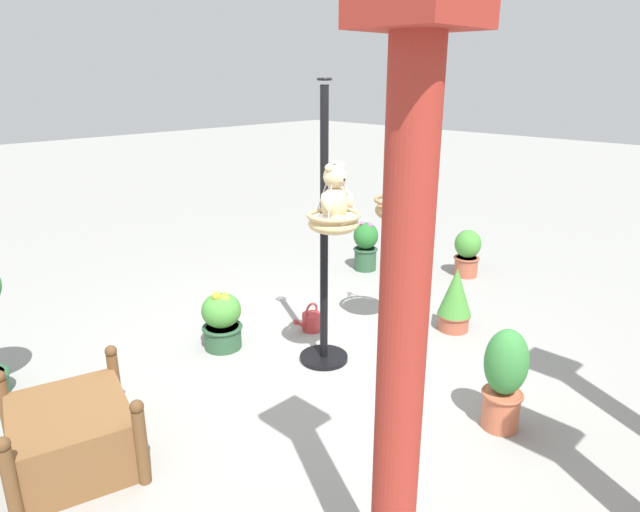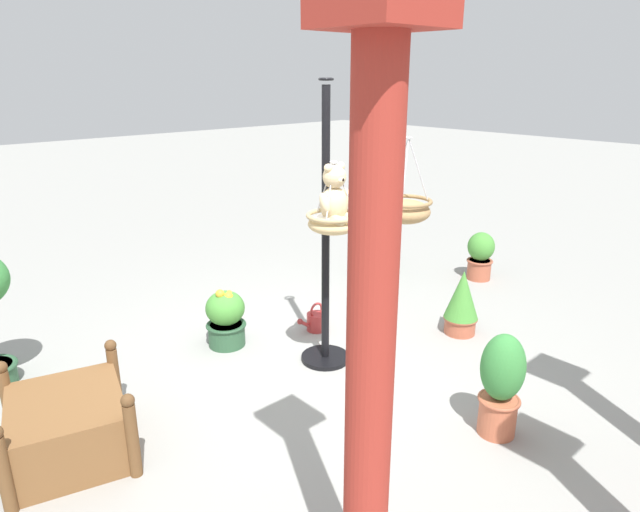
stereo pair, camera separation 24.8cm
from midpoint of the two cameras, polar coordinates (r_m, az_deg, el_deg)
ground_plane at (r=5.01m, az=0.64°, el=-11.65°), size 40.00×40.00×0.00m
display_pole_central at (r=4.84m, az=2.04°, el=-2.62°), size 0.44×0.44×2.47m
hanging_basket_with_teddy at (r=4.38m, az=2.99°, el=3.54°), size 0.43×0.43×0.57m
teddy_bear at (r=4.32m, az=3.25°, el=6.05°), size 0.32×0.29×0.47m
hanging_basket_left_high at (r=5.16m, az=10.15°, el=4.73°), size 0.49×0.49×0.78m
greenhouse_pillar_left at (r=2.37m, az=8.26°, el=-11.65°), size 0.39×0.39×2.74m
wooden_planter_box at (r=4.22m, az=-23.04°, el=-15.78°), size 1.00×1.08×0.60m
potted_plant_fern_front at (r=7.31m, az=17.17°, el=0.09°), size 0.33×0.33×0.61m
potted_plant_tall_leafy at (r=5.73m, az=15.65°, el=-4.67°), size 0.34×0.34×0.67m
potted_plant_conical_shrub at (r=4.25m, az=19.84°, el=-12.28°), size 0.31×0.31×0.79m
potted_plant_trailing_ivy at (r=7.33m, az=6.94°, el=1.01°), size 0.33×0.33×0.68m
potted_plant_broad_leaf at (r=5.36m, az=-8.40°, el=-6.39°), size 0.39×0.39×0.59m
watering_can at (r=5.66m, az=0.82°, el=-6.74°), size 0.35×0.20×0.30m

